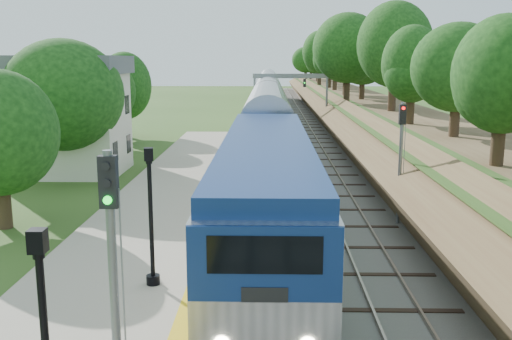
{
  "coord_description": "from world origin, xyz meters",
  "views": [
    {
      "loc": [
        0.07,
        -8.53,
        7.77
      ],
      "look_at": [
        -0.5,
        16.94,
        2.8
      ],
      "focal_mm": 40.0,
      "sensor_mm": 36.0,
      "label": 1
    }
  ],
  "objects_px": {
    "signal_platform": "(113,265)",
    "signal_farside": "(401,150)",
    "signal_gantry": "(291,86)",
    "lamppost_far": "(151,225)",
    "station_building": "(62,114)",
    "train": "(268,109)"
  },
  "relations": [
    {
      "from": "signal_platform",
      "to": "signal_farside",
      "type": "distance_m",
      "value": 18.37
    },
    {
      "from": "signal_gantry",
      "to": "signal_platform",
      "type": "distance_m",
      "value": 53.54
    },
    {
      "from": "signal_gantry",
      "to": "lamppost_far",
      "type": "relative_size",
      "value": 1.82
    },
    {
      "from": "station_building",
      "to": "lamppost_far",
      "type": "distance_m",
      "value": 23.11
    },
    {
      "from": "station_building",
      "to": "train",
      "type": "height_order",
      "value": "station_building"
    },
    {
      "from": "signal_gantry",
      "to": "train",
      "type": "distance_m",
      "value": 3.52
    },
    {
      "from": "signal_farside",
      "to": "signal_platform",
      "type": "bearing_deg",
      "value": -119.7
    },
    {
      "from": "signal_gantry",
      "to": "lamppost_far",
      "type": "distance_m",
      "value": 46.13
    },
    {
      "from": "signal_gantry",
      "to": "signal_platform",
      "type": "relative_size",
      "value": 1.46
    },
    {
      "from": "lamppost_far",
      "to": "signal_gantry",
      "type": "bearing_deg",
      "value": 82.22
    },
    {
      "from": "train",
      "to": "signal_gantry",
      "type": "bearing_deg",
      "value": 14.91
    },
    {
      "from": "station_building",
      "to": "lamppost_far",
      "type": "height_order",
      "value": "station_building"
    },
    {
      "from": "station_building",
      "to": "signal_farside",
      "type": "xyz_separation_m",
      "value": [
        20.2,
        -12.31,
        -0.48
      ]
    },
    {
      "from": "station_building",
      "to": "signal_platform",
      "type": "height_order",
      "value": "station_building"
    },
    {
      "from": "train",
      "to": "station_building",
      "type": "bearing_deg",
      "value": -119.91
    },
    {
      "from": "train",
      "to": "signal_platform",
      "type": "relative_size",
      "value": 18.48
    },
    {
      "from": "station_building",
      "to": "signal_gantry",
      "type": "height_order",
      "value": "station_building"
    },
    {
      "from": "station_building",
      "to": "signal_platform",
      "type": "distance_m",
      "value": 30.37
    },
    {
      "from": "lamppost_far",
      "to": "signal_farside",
      "type": "relative_size",
      "value": 0.81
    },
    {
      "from": "lamppost_far",
      "to": "signal_farside",
      "type": "distance_m",
      "value": 13.05
    },
    {
      "from": "signal_platform",
      "to": "signal_farside",
      "type": "xyz_separation_m",
      "value": [
        9.1,
        15.96,
        -0.3
      ]
    },
    {
      "from": "station_building",
      "to": "train",
      "type": "relative_size",
      "value": 0.08
    }
  ]
}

